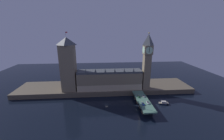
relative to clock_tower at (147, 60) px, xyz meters
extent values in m
plane|color=black|center=(-49.45, -25.65, -41.58)|extent=(400.00, 400.00, 0.00)
cube|color=brown|center=(-49.45, 13.35, -38.71)|extent=(220.00, 42.00, 5.74)
cube|color=#7F7056|center=(-44.35, 3.35, -25.37)|extent=(77.39, 17.00, 20.94)
cube|color=tan|center=(-44.35, -5.27, -32.07)|extent=(77.39, 0.20, 7.54)
cube|color=#42474C|center=(-44.35, 3.35, -13.70)|extent=(77.39, 15.64, 2.40)
cone|color=#42474C|center=(-71.99, -3.88, -10.19)|extent=(2.40, 2.40, 4.61)
cone|color=#42474C|center=(-60.93, -3.88, -10.19)|extent=(2.40, 2.40, 4.61)
cone|color=#42474C|center=(-49.88, -3.88, -10.19)|extent=(2.40, 2.40, 4.61)
cone|color=#42474C|center=(-38.82, -3.88, -10.19)|extent=(2.40, 2.40, 4.61)
cone|color=#42474C|center=(-27.77, -3.88, -10.19)|extent=(2.40, 2.40, 4.61)
cone|color=#42474C|center=(-16.71, -3.88, -10.19)|extent=(2.40, 2.40, 4.61)
cube|color=#7F7056|center=(0.00, 0.00, -14.40)|extent=(8.31, 8.31, 42.88)
cube|color=#7F7056|center=(0.00, 0.00, 12.23)|extent=(9.80, 9.80, 10.39)
cylinder|color=#B7E5B7|center=(0.00, -5.02, 12.23)|extent=(8.19, 0.25, 8.19)
cylinder|color=#B7E5B7|center=(0.00, 5.03, 12.23)|extent=(8.19, 0.25, 8.19)
cylinder|color=#B7E5B7|center=(5.03, 0.00, 12.23)|extent=(0.25, 8.19, 8.19)
cylinder|color=#B7E5B7|center=(-5.03, 0.00, 12.23)|extent=(0.25, 8.19, 8.19)
cube|color=black|center=(0.00, -5.21, 12.84)|extent=(0.36, 0.10, 6.15)
pyramid|color=#42474C|center=(0.00, 0.00, 23.85)|extent=(9.80, 9.80, 12.86)
sphere|color=gold|center=(0.00, 0.00, 31.08)|extent=(1.60, 1.60, 1.60)
cube|color=#7F7056|center=(-92.73, 4.03, -8.83)|extent=(16.36, 16.36, 54.03)
pyramid|color=#42474C|center=(-92.73, 4.03, 22.50)|extent=(16.69, 16.69, 8.62)
cylinder|color=#99999E|center=(-92.73, 4.03, 29.80)|extent=(0.24, 0.24, 6.00)
cube|color=red|center=(-91.63, 4.03, 31.90)|extent=(2.00, 0.08, 1.20)
cube|color=#4C7560|center=(-11.99, -30.65, -35.94)|extent=(12.10, 46.00, 1.40)
cube|color=brown|center=(-11.99, -44.45, -39.11)|extent=(10.29, 3.20, 4.94)
cube|color=brown|center=(-11.99, -35.25, -39.11)|extent=(10.29, 3.20, 4.94)
cube|color=brown|center=(-11.99, -26.05, -39.11)|extent=(10.29, 3.20, 4.94)
cube|color=brown|center=(-11.99, -16.85, -39.11)|extent=(10.29, 3.20, 4.94)
cube|color=#235633|center=(-14.65, -24.09, -34.64)|extent=(1.78, 4.34, 0.86)
cube|color=black|center=(-14.65, -24.09, -33.98)|extent=(1.46, 1.95, 0.45)
cylinder|color=black|center=(-15.49, -22.74, -34.92)|extent=(0.22, 0.64, 0.64)
cylinder|color=black|center=(-13.80, -22.74, -34.92)|extent=(0.22, 0.64, 0.64)
cylinder|color=black|center=(-15.49, -25.43, -34.92)|extent=(0.22, 0.64, 0.64)
cylinder|color=black|center=(-13.80, -25.43, -34.92)|extent=(0.22, 0.64, 0.64)
cube|color=navy|center=(-14.65, -39.61, -34.59)|extent=(1.71, 4.16, 0.95)
cube|color=black|center=(-14.65, -39.61, -33.89)|extent=(1.40, 1.87, 0.45)
cylinder|color=black|center=(-15.46, -38.32, -34.92)|extent=(0.22, 0.64, 0.64)
cylinder|color=black|center=(-13.84, -38.32, -34.92)|extent=(0.22, 0.64, 0.64)
cylinder|color=black|center=(-15.46, -40.90, -34.92)|extent=(0.22, 0.64, 0.64)
cylinder|color=black|center=(-13.84, -40.90, -34.92)|extent=(0.22, 0.64, 0.64)
cube|color=silver|center=(-9.32, -37.49, -34.58)|extent=(1.98, 4.59, 0.97)
cube|color=black|center=(-9.32, -37.49, -33.87)|extent=(1.62, 2.07, 0.45)
cylinder|color=black|center=(-8.38, -38.91, -34.92)|extent=(0.22, 0.64, 0.64)
cylinder|color=black|center=(-10.26, -38.91, -34.92)|extent=(0.22, 0.64, 0.64)
cylinder|color=black|center=(-8.38, -36.07, -34.92)|extent=(0.22, 0.64, 0.64)
cylinder|color=black|center=(-10.26, -36.07, -34.92)|extent=(0.22, 0.64, 0.64)
cube|color=silver|center=(-9.32, -24.01, -34.65)|extent=(1.97, 3.81, 0.83)
cube|color=black|center=(-9.32, -24.01, -34.01)|extent=(1.61, 1.71, 0.45)
cylinder|color=black|center=(-8.39, -25.19, -34.92)|extent=(0.22, 0.64, 0.64)
cylinder|color=black|center=(-10.26, -25.19, -34.92)|extent=(0.22, 0.64, 0.64)
cylinder|color=black|center=(-8.39, -22.83, -34.92)|extent=(0.22, 0.64, 0.64)
cylinder|color=black|center=(-10.26, -22.83, -34.92)|extent=(0.22, 0.64, 0.64)
cylinder|color=black|center=(-17.31, -20.64, -34.84)|extent=(0.28, 0.28, 0.81)
cylinder|color=maroon|center=(-17.31, -20.64, -34.10)|extent=(0.38, 0.38, 0.67)
sphere|color=tan|center=(-17.31, -20.64, -33.66)|extent=(0.22, 0.22, 0.22)
cylinder|color=#2D3333|center=(-17.71, -45.37, -34.99)|extent=(0.56, 0.56, 0.50)
cylinder|color=#2D3333|center=(-17.71, -45.37, -32.13)|extent=(0.18, 0.18, 5.23)
sphere|color=#F9E5A3|center=(-17.71, -45.37, -28.96)|extent=(0.60, 0.60, 0.60)
sphere|color=#F9E5A3|center=(-18.16, -45.37, -29.31)|extent=(0.44, 0.44, 0.44)
sphere|color=#F9E5A3|center=(-17.26, -45.37, -29.31)|extent=(0.44, 0.44, 0.44)
cylinder|color=#2D3333|center=(-17.71, -15.93, -34.99)|extent=(0.56, 0.56, 0.50)
cylinder|color=#2D3333|center=(-17.71, -15.93, -32.23)|extent=(0.18, 0.18, 5.03)
sphere|color=#F9E5A3|center=(-17.71, -15.93, -29.16)|extent=(0.60, 0.60, 0.60)
sphere|color=#F9E5A3|center=(-18.16, -15.93, -29.51)|extent=(0.44, 0.44, 0.44)
sphere|color=#F9E5A3|center=(-17.26, -15.93, -29.51)|extent=(0.44, 0.44, 0.44)
ellipsoid|color=#1E2842|center=(10.97, -29.57, -40.77)|extent=(11.95, 6.78, 1.63)
cube|color=tan|center=(10.97, -29.57, -40.03)|extent=(10.45, 5.58, 0.24)
cube|color=#B7B2A8|center=(10.97, -29.57, -39.09)|extent=(5.52, 3.87, 1.63)
camera|label=1|loc=(-53.84, -155.28, 33.12)|focal=22.00mm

